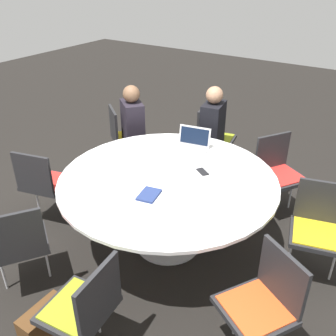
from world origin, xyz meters
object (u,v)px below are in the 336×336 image
object	(u,v)px
chair_5	(264,299)
person_1	(134,126)
chair_6	(318,224)
chair_7	(278,169)
chair_2	(43,180)
spiral_notebook	(149,195)
chair_1	(124,134)
chair_0	(212,134)
person_0	(214,128)
chair_4	(85,305)
laptop	(192,144)
cell_phone	(202,172)
chair_3	(18,241)
handbag	(45,323)

from	to	relation	value
chair_5	person_1	distance (m)	2.70
chair_6	chair_7	distance (m)	0.97
chair_2	spiral_notebook	world-z (taller)	chair_2
chair_1	chair_2	world-z (taller)	same
chair_0	chair_6	size ratio (longest dim) A/B	1.00
chair_5	chair_2	bearing A→B (deg)	25.62
chair_6	chair_5	bearing A→B (deg)	70.09
person_0	chair_4	bearing A→B (deg)	-0.87
person_1	laptop	xyz separation A→B (m)	(0.23, 0.95, 0.10)
person_1	chair_7	bearing A→B (deg)	47.78
chair_7	cell_phone	xyz separation A→B (m)	(0.89, -0.44, 0.25)
laptop	chair_0	bearing A→B (deg)	93.99
chair_5	laptop	xyz separation A→B (m)	(-1.27, -1.29, 0.30)
chair_2	chair_3	world-z (taller)	same
chair_7	person_1	size ratio (longest dim) A/B	0.71
chair_2	spiral_notebook	xyz separation A→B (m)	(-0.06, 1.29, 0.25)
chair_2	cell_phone	distance (m)	1.63
person_0	laptop	bearing A→B (deg)	-1.19
chair_1	spiral_notebook	bearing A→B (deg)	-5.33
chair_6	person_0	size ratio (longest dim) A/B	0.71
chair_5	chair_7	size ratio (longest dim) A/B	1.00
chair_1	chair_3	size ratio (longest dim) A/B	1.00
chair_2	chair_3	xyz separation A→B (m)	(0.74, 0.59, 0.00)
spiral_notebook	cell_phone	distance (m)	0.62
chair_0	spiral_notebook	world-z (taller)	chair_0
chair_2	chair_5	distance (m)	2.44
chair_2	chair_3	size ratio (longest dim) A/B	1.00
chair_0	person_1	size ratio (longest dim) A/B	0.71
chair_6	chair_4	bearing A→B (deg)	43.87
chair_0	chair_1	world-z (taller)	same
chair_5	person_1	bearing A→B (deg)	-2.78
chair_5	handbag	distance (m)	1.58
chair_0	spiral_notebook	size ratio (longest dim) A/B	3.64
chair_7	chair_6	bearing A→B (deg)	71.47
chair_6	person_1	xyz separation A→B (m)	(-0.48, -2.33, 0.19)
chair_3	person_0	size ratio (longest dim) A/B	0.71
chair_7	chair_2	bearing A→B (deg)	-18.67
laptop	chair_6	bearing A→B (deg)	-20.50
person_1	cell_phone	xyz separation A→B (m)	(0.61, 1.28, 0.05)
chair_0	chair_7	distance (m)	1.10
chair_0	cell_phone	world-z (taller)	chair_0
chair_1	handbag	xyz separation A→B (m)	(2.34, 1.13, -0.37)
chair_2	chair_7	bearing A→B (deg)	24.53
chair_1	chair_5	world-z (taller)	same
laptop	chair_1	bearing A→B (deg)	154.43
chair_3	cell_phone	xyz separation A→B (m)	(-1.40, 0.89, 0.25)
chair_5	person_0	size ratio (longest dim) A/B	0.71
chair_5	person_0	bearing A→B (deg)	-23.65
chair_1	person_1	size ratio (longest dim) A/B	0.71
chair_3	person_0	bearing A→B (deg)	23.73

